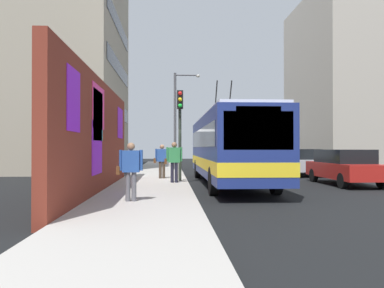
# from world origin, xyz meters

# --- Properties ---
(ground_plane) EXTENTS (80.00, 80.00, 0.00)m
(ground_plane) POSITION_xyz_m (0.00, 0.00, 0.00)
(ground_plane) COLOR black
(sidewalk_slab) EXTENTS (48.00, 3.20, 0.15)m
(sidewalk_slab) POSITION_xyz_m (0.00, 1.60, 0.07)
(sidewalk_slab) COLOR #ADA8A0
(sidewalk_slab) RESTS_ON ground_plane
(graffiti_wall) EXTENTS (12.74, 0.32, 4.05)m
(graffiti_wall) POSITION_xyz_m (-4.64, 3.35, 2.03)
(graffiti_wall) COLOR maroon
(graffiti_wall) RESTS_ON ground_plane
(building_far_left) EXTENTS (13.30, 9.12, 15.62)m
(building_far_left) POSITION_xyz_m (10.65, 9.20, 7.81)
(building_far_left) COLOR #9E937F
(building_far_left) RESTS_ON ground_plane
(building_far_right) EXTENTS (13.20, 9.88, 16.07)m
(building_far_right) POSITION_xyz_m (17.85, -17.00, 8.04)
(building_far_right) COLOR #B2A899
(building_far_right) RESTS_ON ground_plane
(city_bus) EXTENTS (12.07, 2.49, 4.90)m
(city_bus) POSITION_xyz_m (-1.44, -1.80, 1.74)
(city_bus) COLOR navy
(city_bus) RESTS_ON ground_plane
(parked_car_red) EXTENTS (4.81, 1.86, 1.58)m
(parked_car_red) POSITION_xyz_m (-1.77, -7.00, 0.84)
(parked_car_red) COLOR #B21E19
(parked_car_red) RESTS_ON ground_plane
(parked_car_silver) EXTENTS (4.13, 1.95, 1.58)m
(parked_car_silver) POSITION_xyz_m (4.02, -7.00, 0.83)
(parked_car_silver) COLOR #B7B7BC
(parked_car_silver) RESTS_ON ground_plane
(parked_car_dark_gray) EXTENTS (4.06, 1.75, 1.58)m
(parked_car_dark_gray) POSITION_xyz_m (10.39, -7.00, 0.83)
(parked_car_dark_gray) COLOR #38383D
(parked_car_dark_gray) RESTS_ON ground_plane
(parked_car_white) EXTENTS (4.54, 1.92, 1.58)m
(parked_car_white) POSITION_xyz_m (15.82, -7.00, 0.84)
(parked_car_white) COLOR white
(parked_car_white) RESTS_ON ground_plane
(pedestrian_at_curb) EXTENTS (0.24, 0.77, 1.76)m
(pedestrian_at_curb) POSITION_xyz_m (-1.87, 0.63, 1.19)
(pedestrian_at_curb) COLOR #1E1E2D
(pedestrian_at_curb) RESTS_ON sidewalk_slab
(pedestrian_near_wall) EXTENTS (0.22, 0.74, 1.66)m
(pedestrian_near_wall) POSITION_xyz_m (-7.69, 1.92, 1.12)
(pedestrian_near_wall) COLOR #595960
(pedestrian_near_wall) RESTS_ON sidewalk_slab
(pedestrian_midblock) EXTENTS (0.22, 0.75, 1.67)m
(pedestrian_midblock) POSITION_xyz_m (0.45, 1.21, 1.13)
(pedestrian_midblock) COLOR #3F3326
(pedestrian_midblock) RESTS_ON sidewalk_slab
(traffic_light) EXTENTS (0.49, 0.28, 4.15)m
(traffic_light) POSITION_xyz_m (-0.97, 0.35, 2.94)
(traffic_light) COLOR #2D382D
(traffic_light) RESTS_ON sidewalk_slab
(street_lamp) EXTENTS (0.44, 1.87, 6.82)m
(street_lamp) POSITION_xyz_m (8.75, 0.24, 4.07)
(street_lamp) COLOR #4C4C51
(street_lamp) RESTS_ON sidewalk_slab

